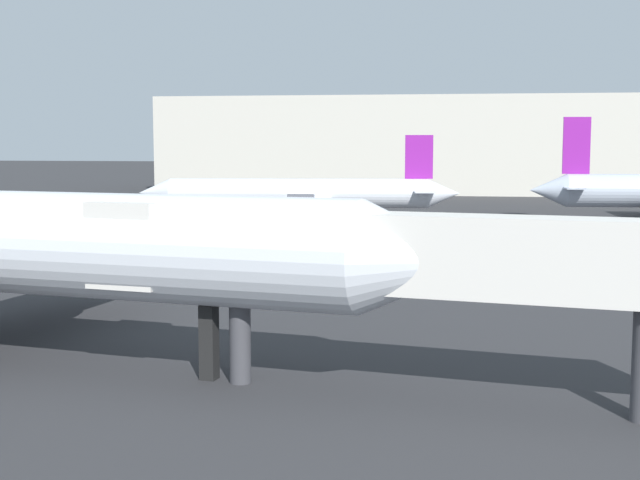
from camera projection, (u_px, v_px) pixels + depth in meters
name	position (u px, v px, depth m)	size (l,w,h in m)	color
airplane_far_right	(301.00, 193.00, 78.06)	(28.56, 20.66, 8.27)	silver
jet_bridge	(362.00, 255.00, 26.87)	(19.84, 5.52, 5.86)	silver
terminal_building	(494.00, 145.00, 134.45)	(99.53, 25.23, 14.17)	beige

